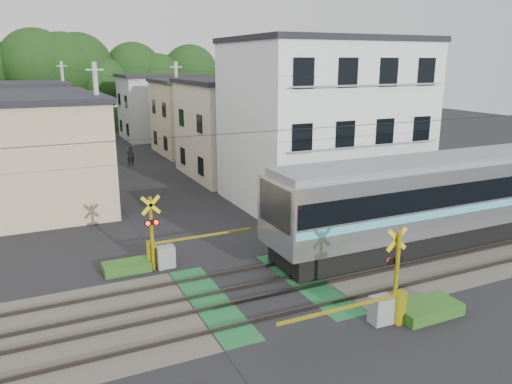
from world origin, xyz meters
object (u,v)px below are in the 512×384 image
crossing_signal_near (385,303)px  crossing_signal_far (163,251)px  apartment_block (323,122)px  commuter_train (460,195)px  pedestrian (130,155)px

crossing_signal_near → crossing_signal_far: same height
crossing_signal_near → apartment_block: 14.95m
commuter_train → crossing_signal_near: bearing=-149.2°
apartment_block → pedestrian: 17.52m
commuter_train → pedestrian: (-10.38, 23.32, -1.31)m
crossing_signal_far → pedestrian: crossing_signal_far is taller
crossing_signal_near → commuter_train: bearing=30.8°
crossing_signal_near → apartment_block: bearing=65.8°
commuter_train → apartment_block: (-2.24, 8.29, 2.55)m
pedestrian → crossing_signal_far: bearing=93.7°
commuter_train → crossing_signal_far: bearing=169.6°
commuter_train → apartment_block: bearing=105.1°
pedestrian → commuter_train: bearing=125.7°
crossing_signal_far → apartment_block: 13.14m
pedestrian → apartment_block: bearing=130.2°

